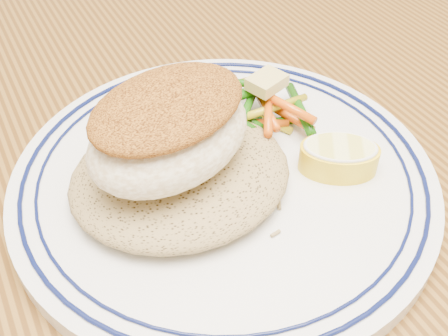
% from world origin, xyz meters
% --- Properties ---
extents(dining_table, '(1.50, 0.90, 0.75)m').
position_xyz_m(dining_table, '(0.00, 0.00, 0.65)').
color(dining_table, '#503010').
rests_on(dining_table, ground).
extents(plate, '(0.29, 0.29, 0.02)m').
position_xyz_m(plate, '(-0.00, 0.05, 0.76)').
color(plate, white).
rests_on(plate, dining_table).
extents(rice_pilaf, '(0.15, 0.13, 0.03)m').
position_xyz_m(rice_pilaf, '(-0.03, 0.05, 0.78)').
color(rice_pilaf, olive).
rests_on(rice_pilaf, plate).
extents(fish_fillet, '(0.13, 0.11, 0.06)m').
position_xyz_m(fish_fillet, '(-0.04, 0.05, 0.82)').
color(fish_fillet, white).
rests_on(fish_fillet, rice_pilaf).
extents(vegetable_pile, '(0.09, 0.09, 0.03)m').
position_xyz_m(vegetable_pile, '(0.04, 0.09, 0.78)').
color(vegetable_pile, '#B1A112').
rests_on(vegetable_pile, plate).
extents(butter_pat, '(0.03, 0.03, 0.01)m').
position_xyz_m(butter_pat, '(0.06, 0.09, 0.80)').
color(butter_pat, '#D4C067').
rests_on(butter_pat, vegetable_pile).
extents(lemon_wedge, '(0.07, 0.07, 0.02)m').
position_xyz_m(lemon_wedge, '(0.07, 0.01, 0.78)').
color(lemon_wedge, yellow).
rests_on(lemon_wedge, plate).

